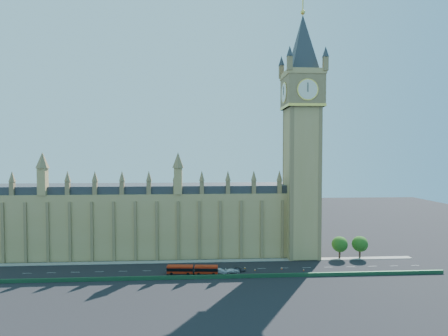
{
  "coord_description": "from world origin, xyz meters",
  "views": [
    {
      "loc": [
        -0.77,
        -120.19,
        39.71
      ],
      "look_at": [
        7.31,
        10.0,
        35.03
      ],
      "focal_mm": 28.0,
      "sensor_mm": 36.0,
      "label": 1
    }
  ],
  "objects": [
    {
      "name": "cone_d",
      "position": [
        34.0,
        -3.39,
        0.35
      ],
      "size": [
        0.46,
        0.46,
        0.71
      ],
      "rotation": [
        0.0,
        0.0,
        -0.02
      ],
      "color": "black",
      "rests_on": "ground"
    },
    {
      "name": "bridge_parapet",
      "position": [
        0.0,
        -9.0,
        0.6
      ],
      "size": [
        160.0,
        0.6,
        1.2
      ],
      "primitive_type": "cube",
      "color": "#1E4C2D",
      "rests_on": "ground"
    },
    {
      "name": "car_silver",
      "position": [
        5.08,
        -4.29,
        0.8
      ],
      "size": [
        5.03,
        2.28,
        1.6
      ],
      "primitive_type": "imported",
      "rotation": [
        0.0,
        0.0,
        1.45
      ],
      "color": "#B4B6BD",
      "rests_on": "ground"
    },
    {
      "name": "tree_east_far",
      "position": [
        60.22,
        10.08,
        5.64
      ],
      "size": [
        6.0,
        6.0,
        8.5
      ],
      "color": "#382619",
      "rests_on": "ground"
    },
    {
      "name": "red_bus",
      "position": [
        -4.18,
        -4.46,
        1.52
      ],
      "size": [
        17.17,
        3.95,
        2.89
      ],
      "rotation": [
        0.0,
        0.0,
        -0.08
      ],
      "color": "#B4200C",
      "rests_on": "ground"
    },
    {
      "name": "car_white",
      "position": [
        9.35,
        -3.92,
        0.71
      ],
      "size": [
        4.98,
        2.17,
        1.43
      ],
      "primitive_type": "imported",
      "rotation": [
        0.0,
        0.0,
        1.61
      ],
      "color": "silver",
      "rests_on": "ground"
    },
    {
      "name": "cone_b",
      "position": [
        14.0,
        -0.14,
        0.39
      ],
      "size": [
        0.5,
        0.5,
        0.79
      ],
      "rotation": [
        0.0,
        0.0,
        -0.01
      ],
      "color": "black",
      "rests_on": "ground"
    },
    {
      "name": "kerb_north",
      "position": [
        0.0,
        9.5,
        0.08
      ],
      "size": [
        160.0,
        3.0,
        0.16
      ],
      "primitive_type": "cube",
      "color": "gray",
      "rests_on": "ground"
    },
    {
      "name": "ground",
      "position": [
        0.0,
        0.0,
        0.0
      ],
      "size": [
        400.0,
        400.0,
        0.0
      ],
      "primitive_type": "plane",
      "color": "black",
      "rests_on": "ground"
    },
    {
      "name": "cone_c",
      "position": [
        17.24,
        -2.21,
        0.33
      ],
      "size": [
        0.44,
        0.44,
        0.67
      ],
      "rotation": [
        0.0,
        0.0,
        -0.05
      ],
      "color": "black",
      "rests_on": "ground"
    },
    {
      "name": "palace_westminster",
      "position": [
        -25.0,
        22.0,
        13.86
      ],
      "size": [
        120.0,
        20.0,
        28.0
      ],
      "color": "tan",
      "rests_on": "ground"
    },
    {
      "name": "tree_east_near",
      "position": [
        52.22,
        10.08,
        5.64
      ],
      "size": [
        6.0,
        6.0,
        8.5
      ],
      "color": "#382619",
      "rests_on": "ground"
    },
    {
      "name": "elizabeth_tower",
      "position": [
        38.0,
        13.99,
        54.56
      ],
      "size": [
        20.59,
        20.59,
        105.0
      ],
      "color": "tan",
      "rests_on": "ground"
    },
    {
      "name": "car_grey",
      "position": [
        11.36,
        -2.48,
        0.82
      ],
      "size": [
        4.98,
        2.42,
        1.64
      ],
      "primitive_type": "imported",
      "rotation": [
        0.0,
        0.0,
        1.47
      ],
      "color": "#3C3E43",
      "rests_on": "ground"
    },
    {
      "name": "cone_a",
      "position": [
        26.83,
        -1.36,
        0.38
      ],
      "size": [
        0.61,
        0.61,
        0.78
      ],
      "rotation": [
        0.0,
        0.0,
        -0.3
      ],
      "color": "black",
      "rests_on": "ground"
    }
  ]
}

